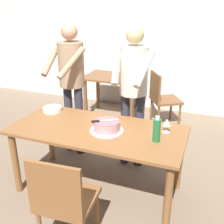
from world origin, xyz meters
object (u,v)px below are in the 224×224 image
Objects in this scene: wine_glass_near at (167,123)px; background_table at (114,85)px; water_bottle at (157,130)px; person_cutting_cake at (133,84)px; cake_knife at (99,121)px; person_standing_beside at (71,76)px; plate_stack at (52,109)px; background_chair_0 at (162,97)px; main_dining_table at (98,138)px; cake_on_platter at (107,126)px; chair_near_side at (64,199)px.

background_table is at bearing 124.21° from wine_glass_near.
water_bottle is 0.15× the size of person_cutting_cake.
cake_knife reaches higher than background_table.
person_standing_beside is (-0.69, 0.71, 0.21)m from cake_knife.
background_chair_0 reaches higher than plate_stack.
water_bottle reaches higher than plate_stack.
person_cutting_cake is at bearing 123.01° from water_bottle.
person_cutting_cake reaches higher than background_table.
main_dining_table is 5.23× the size of cake_on_platter.
water_bottle is (0.57, 0.01, -0.00)m from cake_knife.
background_chair_0 is at bearing 102.08° from wine_glass_near.
person_cutting_cake is at bearing 23.47° from plate_stack.
cake_on_platter is 2.01m from background_chair_0.
main_dining_table is 1.99m from background_chair_0.
chair_near_side is at bearing -94.97° from background_chair_0.
wine_glass_near is 0.08× the size of person_standing_beside.
chair_near_side is 2.76m from background_chair_0.
person_standing_beside is at bearing 177.91° from person_cutting_cake.
cake_knife reaches higher than plate_stack.
person_standing_beside reaches higher than wine_glass_near.
background_table is 1.11× the size of background_chair_0.
wine_glass_near is at bearing -77.92° from background_chair_0.
wine_glass_near is 0.70m from person_cutting_cake.
background_table is 0.89m from background_chair_0.
cake_knife reaches higher than main_dining_table.
plate_stack is 1.80m from background_table.
water_bottle is (1.31, -0.29, 0.09)m from plate_stack.
cake_knife is at bearing -47.42° from main_dining_table.
person_standing_beside is 1.72× the size of background_table.
wine_glass_near is 0.16× the size of background_chair_0.
main_dining_table is 0.74m from plate_stack.
wine_glass_near is (1.36, -0.07, 0.08)m from plate_stack.
cake_on_platter is 0.84m from plate_stack.
person_standing_beside is at bearing -92.19° from background_table.
background_table is (-1.21, 2.07, -0.29)m from water_bottle.
water_bottle is at bearing -3.81° from main_dining_table.
person_standing_beside reaches higher than background_chair_0.
cake_knife is at bearing 90.19° from chair_near_side.
person_cutting_cake is 0.82m from person_standing_beside.
water_bottle reaches higher than wine_glass_near.
cake_knife is (-0.06, -0.04, 0.06)m from cake_on_platter.
wine_glass_near reaches higher than cake_on_platter.
water_bottle reaches higher than background_chair_0.
person_cutting_cake is 1.91× the size of chair_near_side.
cake_on_platter is at bearing 85.69° from chair_near_side.
cake_on_platter is 0.60m from wine_glass_near.
person_cutting_cake is at bearing 78.75° from cake_knife.
wine_glass_near is 0.58× the size of water_bottle.
background_table is (-0.70, 2.04, -0.22)m from cake_on_platter.
person_cutting_cake reaches higher than chair_near_side.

